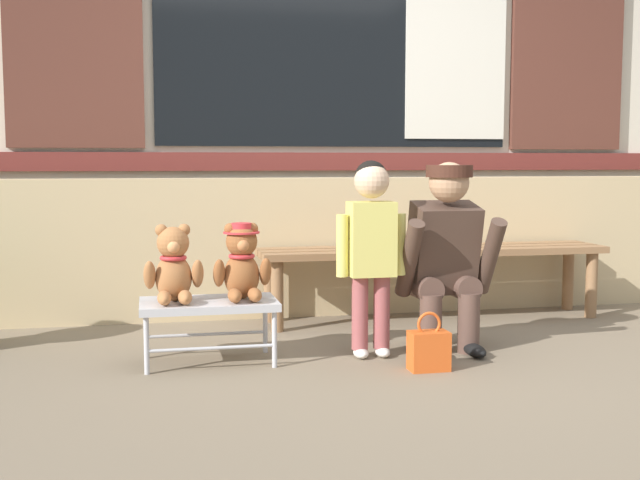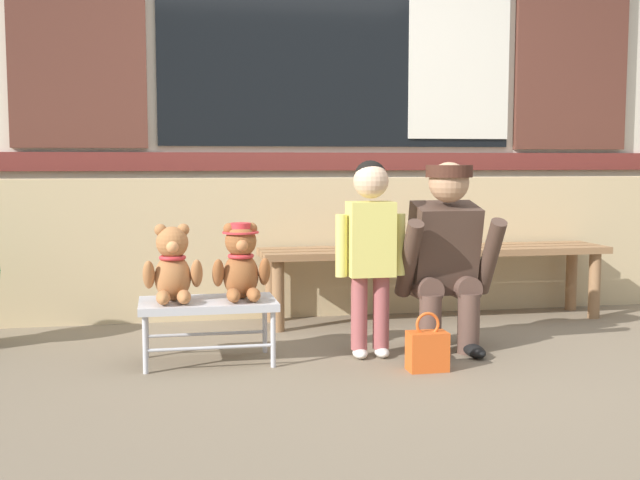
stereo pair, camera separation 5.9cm
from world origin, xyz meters
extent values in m
plane|color=#756651|center=(0.00, 0.00, 0.00)|extent=(60.00, 60.00, 0.00)
cube|color=tan|center=(0.00, 1.43, 0.42)|extent=(6.65, 0.25, 0.85)
cube|color=beige|center=(0.00, 1.95, 1.81)|extent=(6.79, 0.20, 3.63)
cube|color=maroon|center=(0.00, 1.83, 0.95)|extent=(6.24, 0.04, 0.12)
cube|color=black|center=(0.00, 1.84, 1.75)|extent=(2.40, 0.03, 1.40)
cube|color=silver|center=(0.84, 1.82, 1.75)|extent=(0.72, 0.02, 1.29)
cube|color=#562D23|center=(-1.68, 1.83, 1.75)|extent=(0.84, 0.05, 1.43)
cube|color=#562D23|center=(1.68, 1.83, 1.75)|extent=(0.84, 0.05, 1.43)
cube|color=#8E6642|center=(0.42, 0.92, 0.42)|extent=(2.10, 0.11, 0.04)
cube|color=#8E6642|center=(0.42, 1.06, 0.42)|extent=(2.10, 0.11, 0.04)
cube|color=#8E6642|center=(0.42, 1.20, 0.42)|extent=(2.10, 0.11, 0.04)
cylinder|color=#8E6642|center=(-0.55, 0.92, 0.20)|extent=(0.07, 0.07, 0.40)
cylinder|color=#8E6642|center=(-0.55, 1.20, 0.20)|extent=(0.07, 0.07, 0.40)
cylinder|color=#8E6642|center=(1.39, 0.92, 0.20)|extent=(0.07, 0.07, 0.40)
cylinder|color=#8E6642|center=(1.39, 1.20, 0.20)|extent=(0.07, 0.07, 0.40)
cube|color=#BCBCC1|center=(-0.98, 0.29, 0.28)|extent=(0.64, 0.36, 0.04)
cylinder|color=#BCBCC1|center=(-1.27, 0.14, 0.13)|extent=(0.02, 0.02, 0.26)
cylinder|color=#BCBCC1|center=(-1.27, 0.44, 0.13)|extent=(0.02, 0.02, 0.26)
cylinder|color=#BCBCC1|center=(-0.69, 0.14, 0.13)|extent=(0.02, 0.02, 0.26)
cylinder|color=#BCBCC1|center=(-0.69, 0.44, 0.13)|extent=(0.02, 0.02, 0.26)
cylinder|color=#BCBCC1|center=(-0.98, 0.14, 0.10)|extent=(0.58, 0.02, 0.02)
cylinder|color=#BCBCC1|center=(-0.98, 0.44, 0.10)|extent=(0.58, 0.02, 0.02)
ellipsoid|color=#A86B3D|center=(-1.14, 0.31, 0.41)|extent=(0.17, 0.14, 0.22)
sphere|color=#A86B3D|center=(-1.14, 0.30, 0.58)|extent=(0.15, 0.15, 0.15)
sphere|color=#E1955B|center=(-1.14, 0.25, 0.56)|extent=(0.06, 0.06, 0.06)
sphere|color=#A86B3D|center=(-1.19, 0.31, 0.63)|extent=(0.06, 0.06, 0.06)
ellipsoid|color=#A86B3D|center=(-1.25, 0.28, 0.43)|extent=(0.06, 0.11, 0.16)
ellipsoid|color=#A86B3D|center=(-1.19, 0.20, 0.33)|extent=(0.06, 0.15, 0.06)
sphere|color=#A86B3D|center=(-1.09, 0.31, 0.63)|extent=(0.06, 0.06, 0.06)
ellipsoid|color=#A86B3D|center=(-1.03, 0.28, 0.43)|extent=(0.06, 0.11, 0.16)
ellipsoid|color=#A86B3D|center=(-1.09, 0.20, 0.33)|extent=(0.06, 0.15, 0.06)
torus|color=red|center=(-1.14, 0.31, 0.51)|extent=(0.13, 0.13, 0.02)
ellipsoid|color=#93562D|center=(-0.82, 0.31, 0.41)|extent=(0.17, 0.14, 0.22)
sphere|color=#93562D|center=(-0.82, 0.30, 0.58)|extent=(0.15, 0.15, 0.15)
sphere|color=#C87B48|center=(-0.82, 0.25, 0.56)|extent=(0.06, 0.06, 0.06)
sphere|color=#93562D|center=(-0.87, 0.31, 0.63)|extent=(0.06, 0.06, 0.06)
ellipsoid|color=#93562D|center=(-0.93, 0.28, 0.43)|extent=(0.06, 0.11, 0.16)
ellipsoid|color=#93562D|center=(-0.87, 0.20, 0.33)|extent=(0.06, 0.15, 0.06)
sphere|color=#93562D|center=(-0.77, 0.31, 0.63)|extent=(0.06, 0.06, 0.06)
ellipsoid|color=#93562D|center=(-0.71, 0.28, 0.43)|extent=(0.06, 0.11, 0.16)
ellipsoid|color=#93562D|center=(-0.77, 0.20, 0.33)|extent=(0.06, 0.15, 0.06)
torus|color=red|center=(-0.82, 0.31, 0.51)|extent=(0.13, 0.13, 0.02)
cylinder|color=red|center=(-0.82, 0.31, 0.62)|extent=(0.17, 0.17, 0.01)
cylinder|color=red|center=(-0.82, 0.31, 0.64)|extent=(0.10, 0.10, 0.04)
cylinder|color=#994C4C|center=(-0.25, 0.25, 0.22)|extent=(0.08, 0.08, 0.36)
ellipsoid|color=silver|center=(-0.25, 0.23, 0.03)|extent=(0.07, 0.12, 0.05)
cylinder|color=#994C4C|center=(-0.14, 0.25, 0.22)|extent=(0.08, 0.08, 0.36)
ellipsoid|color=silver|center=(-0.14, 0.23, 0.03)|extent=(0.07, 0.12, 0.05)
cube|color=#DBD166|center=(-0.20, 0.25, 0.58)|extent=(0.22, 0.15, 0.36)
cylinder|color=#DBD166|center=(-0.34, 0.25, 0.55)|extent=(0.06, 0.06, 0.30)
cylinder|color=#DBD166|center=(-0.05, 0.25, 0.55)|extent=(0.06, 0.06, 0.30)
sphere|color=#DBB28E|center=(-0.20, 0.25, 0.86)|extent=(0.17, 0.17, 0.17)
sphere|color=black|center=(-0.20, 0.26, 0.88)|extent=(0.16, 0.16, 0.16)
cylinder|color=brown|center=(0.10, 0.23, 0.15)|extent=(0.11, 0.11, 0.30)
cylinder|color=brown|center=(0.10, 0.37, 0.32)|extent=(0.13, 0.32, 0.13)
ellipsoid|color=black|center=(0.10, 0.15, 0.03)|extent=(0.09, 0.20, 0.06)
cylinder|color=brown|center=(0.30, 0.23, 0.15)|extent=(0.11, 0.11, 0.30)
cylinder|color=brown|center=(0.30, 0.37, 0.32)|extent=(0.13, 0.32, 0.13)
ellipsoid|color=black|center=(0.30, 0.15, 0.03)|extent=(0.09, 0.20, 0.06)
cube|color=#473328|center=(0.20, 0.34, 0.52)|extent=(0.32, 0.30, 0.47)
cylinder|color=#473328|center=(-0.01, 0.24, 0.48)|extent=(0.08, 0.28, 0.40)
cylinder|color=#473328|center=(0.41, 0.24, 0.48)|extent=(0.08, 0.28, 0.40)
sphere|color=tan|center=(0.20, 0.27, 0.85)|extent=(0.20, 0.20, 0.20)
cylinder|color=#422319|center=(0.20, 0.27, 0.91)|extent=(0.23, 0.23, 0.06)
cube|color=brown|center=(0.39, 0.43, 0.38)|extent=(0.10, 0.22, 0.16)
cube|color=#DB561E|center=(-0.01, -0.05, 0.09)|extent=(0.18, 0.11, 0.18)
torus|color=#DB561E|center=(-0.01, -0.05, 0.22)|extent=(0.11, 0.01, 0.11)
camera|label=1|loc=(-1.25, -3.48, 0.96)|focal=45.17mm
camera|label=2|loc=(-1.19, -3.49, 0.96)|focal=45.17mm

